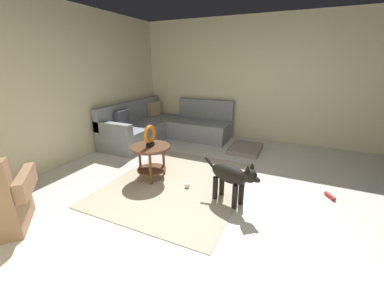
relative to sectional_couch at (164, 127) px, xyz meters
name	(u,v)px	position (x,y,z in m)	size (l,w,h in m)	color
ground_plane	(218,201)	(-1.99, -2.02, -0.34)	(6.00, 6.00, 0.10)	silver
wall_back	(52,87)	(-1.99, 0.92, 1.06)	(6.00, 0.12, 2.70)	beige
wall_right	(263,81)	(0.95, -2.02, 1.06)	(0.12, 6.00, 2.70)	beige
area_rug	(178,183)	(-1.84, -1.32, -0.28)	(2.30, 1.90, 0.01)	#BCAD93
sectional_couch	(164,127)	(0.00, 0.00, 0.00)	(2.20, 2.25, 0.88)	gray
side_table	(151,153)	(-1.85, -0.87, 0.13)	(0.60, 0.60, 0.54)	brown
torus_sculpture	(150,135)	(-1.85, -0.87, 0.42)	(0.28, 0.08, 0.33)	black
dog_bed_mat	(245,149)	(-0.01, -1.94, -0.24)	(0.80, 0.60, 0.09)	gray
dog	(232,176)	(-2.02, -2.19, 0.09)	(0.39, 0.81, 0.63)	black
dog_toy_ball	(187,186)	(-1.91, -1.52, -0.25)	(0.07, 0.07, 0.07)	silver
dog_toy_rope	(330,196)	(-1.34, -3.39, -0.26)	(0.05, 0.05, 0.18)	red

